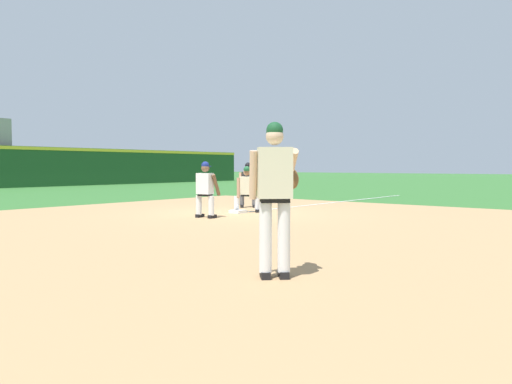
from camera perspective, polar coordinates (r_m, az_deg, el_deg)
The scene contains 9 objects.
ground_plane at distance 14.22m, azimuth -2.09°, elevation -2.43°, with size 160.00×160.00×0.00m, color #336B2D.
infield_dirt_patch at distance 10.10m, azimuth -0.84°, elevation -4.63°, with size 18.00×18.00×0.01m, color tan.
foul_line_stripe at distance 18.73m, azimuth 9.28°, elevation -1.14°, with size 11.13×0.10×0.00m, color white.
first_base_bag at distance 14.21m, azimuth -2.09°, elevation -2.25°, with size 0.38×0.38×0.09m, color white.
baseball at distance 9.77m, azimuth 1.50°, elevation -4.68°, with size 0.07×0.07×0.07m, color white.
pitcher at distance 5.92m, azimuth 2.27°, elevation 0.25°, with size 0.85×0.56×1.86m.
first_baseman at distance 14.33m, azimuth -0.95°, elevation 0.54°, with size 0.75×1.08×1.34m.
baserunner at distance 12.91m, azimuth -5.81°, elevation 0.53°, with size 0.50×0.63×1.46m.
umpire at distance 16.10m, azimuth -0.91°, elevation 1.02°, with size 0.67×0.68×1.46m.
Camera 1 is at (-10.59, -9.39, 1.34)m, focal length 35.00 mm.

